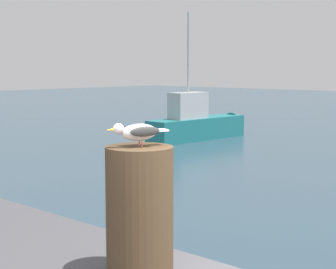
# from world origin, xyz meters

# --- Properties ---
(mooring_post) EXTENTS (0.40, 0.40, 0.78)m
(mooring_post) POSITION_xyz_m (-1.17, -0.50, 1.95)
(mooring_post) COLOR #4C3823
(mooring_post) RESTS_ON harbor_quay
(seagull) EXTENTS (0.20, 0.39, 0.14)m
(seagull) POSITION_xyz_m (-1.17, -0.51, 2.43)
(seagull) COLOR #C66660
(seagull) RESTS_ON mooring_post
(boat_teal) EXTENTS (1.23, 5.35, 4.86)m
(boat_teal) POSITION_xyz_m (-12.89, 14.35, 0.61)
(boat_teal) COLOR #1E7075
(boat_teal) RESTS_ON ground_plane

